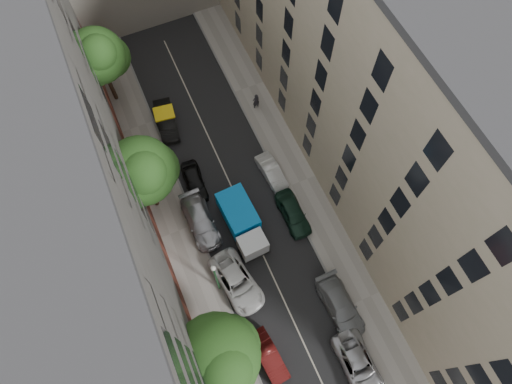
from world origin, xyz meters
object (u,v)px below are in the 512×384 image
car_right_1 (340,306)px  car_right_2 (293,213)px  car_right_0 (358,365)px  tree_near (219,359)px  tarp_truck (242,222)px  car_left_2 (237,282)px  car_right_3 (272,172)px  pedestrian (256,101)px  car_left_4 (194,182)px  car_left_5 (166,121)px  lamp_post (216,276)px  car_left_3 (200,221)px  tree_mid (143,173)px  tree_far (99,58)px  car_left_1 (268,356)px

car_right_1 → car_right_2: size_ratio=1.18×
car_right_0 → tree_near: (-8.77, 3.89, 5.05)m
tarp_truck → car_left_2: 4.69m
car_right_1 → car_right_3: size_ratio=1.33×
car_right_2 → car_left_2: bearing=-151.9°
tree_near → pedestrian: bearing=60.5°
car_left_4 → car_right_2: bearing=-38.6°
car_left_5 → pedestrian: bearing=-3.4°
car_right_1 → tree_near: (-9.55, -0.31, 5.01)m
lamp_post → pedestrian: size_ratio=3.28×
car_left_3 → car_left_2: bearing=-83.1°
car_left_2 → car_left_3: car_left_3 is taller
car_left_5 → tree_mid: bearing=-107.4°
car_left_5 → lamp_post: size_ratio=0.76×
car_right_1 → car_right_3: 12.40m
lamp_post → tree_near: bearing=-108.2°
tree_far → car_right_0: bearing=-72.9°
pedestrian → car_left_1: bearing=64.1°
lamp_post → tarp_truck: bearing=47.1°
tree_near → car_right_1: bearing=1.9°
car_right_2 → tree_mid: 12.41m
tree_near → lamp_post: size_ratio=1.43×
car_left_2 → car_left_4: bearing=81.0°
car_left_3 → car_right_1: (7.20, -10.60, -0.00)m
car_left_1 → car_right_2: 11.24m
car_left_4 → car_left_3: bearing=-97.9°
car_right_1 → car_right_2: bearing=88.8°
car_right_3 → tree_mid: tree_mid is taller
car_left_1 → pedestrian: pedestrian is taller
car_left_3 → car_left_4: size_ratio=1.29×
car_right_3 → tree_mid: size_ratio=0.45×
car_left_3 → pedestrian: pedestrian is taller
car_left_1 → car_left_3: 11.67m
tarp_truck → car_left_4: 5.78m
car_right_1 → tree_far: bearing=110.1°
car_right_2 → tree_far: size_ratio=0.52×
lamp_post → car_right_0: bearing=-52.8°
tree_far → lamp_post: tree_far is taller
tree_mid → car_right_1: bearing=-54.3°
tarp_truck → tree_far: bearing=106.1°
car_left_5 → car_right_0: bearing=-70.0°
tree_mid → car_left_4: bearing=8.2°
car_left_2 → lamp_post: size_ratio=0.90×
car_left_4 → pedestrian: (8.01, 5.21, 0.38)m
pedestrian → car_right_3: bearing=72.5°
car_right_2 → car_left_5: bearing=117.5°
car_right_1 → car_left_3: bearing=123.0°
car_left_1 → car_right_2: size_ratio=0.93×
car_left_3 → car_left_5: 10.35m
car_right_1 → car_right_3: bearing=88.8°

